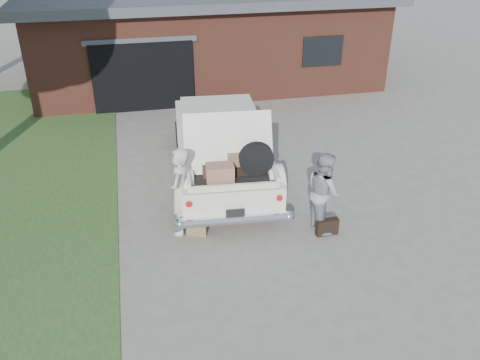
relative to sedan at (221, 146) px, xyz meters
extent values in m
plane|color=gray|center=(-0.05, -2.91, -0.82)|extent=(90.00, 90.00, 0.00)
cube|color=brown|center=(0.95, 8.59, 0.68)|extent=(12.00, 7.00, 3.00)
cube|color=black|center=(-1.55, 5.14, 0.28)|extent=(3.20, 0.30, 2.20)
cube|color=#4C4C51|center=(-1.55, 5.07, 1.43)|extent=(3.50, 0.12, 0.18)
cube|color=black|center=(4.45, 5.07, 0.78)|extent=(1.40, 0.08, 1.00)
cube|color=white|center=(0.00, 0.05, -0.14)|extent=(2.52, 5.58, 0.70)
cube|color=beige|center=(0.03, 0.37, 0.48)|extent=(1.97, 2.32, 0.56)
cube|color=black|center=(0.12, 1.40, 0.46)|extent=(1.68, 0.23, 0.48)
cube|color=black|center=(-0.06, -0.66, 0.46)|extent=(1.68, 0.23, 0.48)
cylinder|color=black|center=(-1.11, -1.71, -0.46)|extent=(0.30, 0.73, 0.72)
cylinder|color=black|center=(0.79, -1.87, -0.46)|extent=(0.30, 0.73, 0.72)
cylinder|color=black|center=(-0.79, 1.97, -0.46)|extent=(0.30, 0.73, 0.72)
cylinder|color=black|center=(1.11, 1.80, -0.46)|extent=(0.30, 0.73, 0.72)
cylinder|color=silver|center=(-0.24, -2.71, -0.39)|extent=(2.23, 0.39, 0.20)
cylinder|color=#A5140F|center=(-1.12, -2.55, 0.03)|extent=(0.14, 0.12, 0.13)
cylinder|color=#A5140F|center=(0.65, -2.71, 0.03)|extent=(0.14, 0.12, 0.13)
cube|color=black|center=(-0.24, -2.73, -0.22)|extent=(0.37, 0.05, 0.18)
cube|color=black|center=(-0.18, -2.01, 0.23)|extent=(1.78, 1.33, 0.04)
cube|color=white|center=(-1.04, -1.93, 0.34)|extent=(0.17, 1.19, 0.20)
cube|color=white|center=(0.69, -2.08, 0.34)|extent=(0.17, 1.19, 0.20)
cube|color=white|center=(-0.23, -2.60, 0.30)|extent=(1.73, 0.22, 0.13)
cube|color=white|center=(-0.15, -1.66, 0.83)|extent=(1.86, 0.70, 1.16)
cube|color=#4D2C21|center=(-0.45, -1.90, 0.35)|extent=(0.61, 0.42, 0.19)
cube|color=#A16F52|center=(-0.45, -2.27, 0.44)|extent=(0.58, 0.40, 0.38)
cube|color=black|center=(0.02, -1.91, 0.35)|extent=(0.63, 0.44, 0.19)
cube|color=olive|center=(0.06, -1.91, 0.54)|extent=(0.57, 0.40, 0.19)
cylinder|color=black|center=(0.33, -2.10, 0.61)|extent=(0.72, 0.23, 0.71)
imported|color=beige|center=(-1.25, -2.22, 0.11)|extent=(0.65, 0.79, 1.85)
imported|color=#929398|center=(1.60, -2.70, 0.03)|extent=(0.69, 0.86, 1.69)
cube|color=#966D4C|center=(-0.98, -2.42, -0.66)|extent=(0.42, 0.27, 0.31)
cube|color=black|center=(1.61, -2.98, -0.64)|extent=(0.46, 0.17, 0.35)
camera|label=1|loc=(-1.99, -10.98, 5.10)|focal=38.00mm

